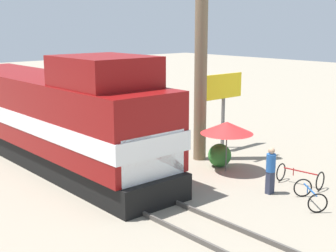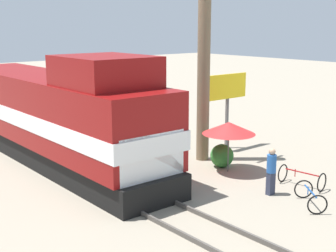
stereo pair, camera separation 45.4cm
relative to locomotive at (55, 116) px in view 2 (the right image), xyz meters
name	(u,v)px [view 2 (the right image)]	position (x,y,z in m)	size (l,w,h in m)	color
ground_plane	(119,190)	(0.00, -4.98, -2.06)	(120.00, 120.00, 0.00)	gray
rail_near	(102,193)	(-0.72, -4.98, -1.99)	(0.08, 36.17, 0.15)	#4C4742
rail_far	(134,184)	(0.72, -4.98, -1.99)	(0.08, 36.17, 0.15)	#4C4742
locomotive	(55,116)	(0.00, 0.00, 0.00)	(3.17, 15.78, 4.93)	black
utility_pole	(204,58)	(5.25, -3.97, 2.54)	(1.80, 0.56, 9.14)	#726047
vendor_umbrella	(229,128)	(4.81, -5.98, -0.19)	(2.19, 2.19, 2.12)	#4C4C4C
billboard_sign	(228,91)	(7.55, -3.27, 0.79)	(2.52, 0.12, 3.68)	#595959
shrub_cluster	(222,156)	(5.07, -5.37, -1.56)	(1.01, 1.01, 1.01)	#2D722D
person_bystander	(271,170)	(4.01, -8.82, -1.12)	(0.34, 0.34, 1.74)	#2D3347
bicycle	(302,177)	(5.60, -9.04, -1.69)	(0.91, 1.73, 0.71)	black
bicycle_spare	(310,196)	(4.16, -10.38, -1.71)	(1.47, 1.60, 0.68)	black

